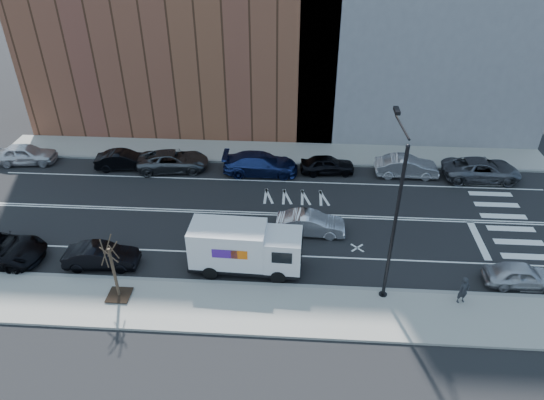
# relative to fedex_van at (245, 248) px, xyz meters

# --- Properties ---
(ground) EXTENTS (120.00, 120.00, 0.00)m
(ground) POSITION_rel_fedex_van_xyz_m (0.58, 5.60, -1.51)
(ground) COLOR black
(ground) RESTS_ON ground
(sidewalk_near) EXTENTS (44.00, 3.60, 0.15)m
(sidewalk_near) POSITION_rel_fedex_van_xyz_m (0.58, -3.20, -1.44)
(sidewalk_near) COLOR gray
(sidewalk_near) RESTS_ON ground
(sidewalk_far) EXTENTS (44.00, 3.60, 0.15)m
(sidewalk_far) POSITION_rel_fedex_van_xyz_m (0.58, 14.40, -1.44)
(sidewalk_far) COLOR gray
(sidewalk_far) RESTS_ON ground
(curb_near) EXTENTS (44.00, 0.25, 0.17)m
(curb_near) POSITION_rel_fedex_van_xyz_m (0.58, -1.40, -1.43)
(curb_near) COLOR gray
(curb_near) RESTS_ON ground
(curb_far) EXTENTS (44.00, 0.25, 0.17)m
(curb_far) POSITION_rel_fedex_van_xyz_m (0.58, 12.60, -1.43)
(curb_far) COLOR gray
(curb_far) RESTS_ON ground
(crosswalk) EXTENTS (3.00, 14.00, 0.01)m
(crosswalk) POSITION_rel_fedex_van_xyz_m (16.58, 5.60, -1.51)
(crosswalk) COLOR white
(crosswalk) RESTS_ON ground
(road_markings) EXTENTS (40.00, 8.60, 0.01)m
(road_markings) POSITION_rel_fedex_van_xyz_m (0.58, 5.60, -1.51)
(road_markings) COLOR white
(road_markings) RESTS_ON ground
(streetlight) EXTENTS (0.44, 4.02, 9.34)m
(streetlight) POSITION_rel_fedex_van_xyz_m (7.58, -1.31, 3.57)
(streetlight) COLOR black
(streetlight) RESTS_ON ground
(street_tree) EXTENTS (1.20, 1.20, 3.75)m
(street_tree) POSITION_rel_fedex_van_xyz_m (-6.42, -2.80, -0.06)
(street_tree) COLOR black
(street_tree) RESTS_ON ground
(fedex_van) EXTENTS (6.39, 2.43, 2.88)m
(fedex_van) POSITION_rel_fedex_van_xyz_m (0.00, 0.00, 0.00)
(fedex_van) COLOR black
(fedex_van) RESTS_ON ground
(far_parked_a) EXTENTS (4.80, 2.33, 1.58)m
(far_parked_a) POSITION_rel_fedex_van_xyz_m (-18.62, 11.50, -0.72)
(far_parked_a) COLOR silver
(far_parked_a) RESTS_ON ground
(far_parked_b) EXTENTS (4.45, 1.97, 1.42)m
(far_parked_b) POSITION_rel_fedex_van_xyz_m (-10.62, 11.15, -0.80)
(far_parked_b) COLOR black
(far_parked_b) RESTS_ON ground
(far_parked_c) EXTENTS (5.65, 3.16, 1.49)m
(far_parked_c) POSITION_rel_fedex_van_xyz_m (-6.80, 11.24, -0.77)
(far_parked_c) COLOR #44474B
(far_parked_c) RESTS_ON ground
(far_parked_d) EXTENTS (5.70, 2.41, 1.64)m
(far_parked_d) POSITION_rel_fedex_van_xyz_m (-0.04, 11.06, -0.69)
(far_parked_d) COLOR navy
(far_parked_d) RESTS_ON ground
(far_parked_e) EXTENTS (4.21, 1.99, 1.39)m
(far_parked_e) POSITION_rel_fedex_van_xyz_m (5.02, 11.44, -0.82)
(far_parked_e) COLOR black
(far_parked_e) RESTS_ON ground
(far_parked_f) EXTENTS (4.69, 1.66, 1.54)m
(far_parked_f) POSITION_rel_fedex_van_xyz_m (10.94, 11.38, -0.74)
(far_parked_f) COLOR #A8A8AD
(far_parked_f) RESTS_ON ground
(far_parked_g) EXTENTS (5.73, 2.78, 1.57)m
(far_parked_g) POSITION_rel_fedex_van_xyz_m (16.45, 11.27, -0.73)
(far_parked_g) COLOR #52535A
(far_parked_g) RESTS_ON ground
(driving_sedan) EXTENTS (4.33, 1.62, 1.41)m
(driving_sedan) POSITION_rel_fedex_van_xyz_m (3.72, 3.66, -0.81)
(driving_sedan) COLOR silver
(driving_sedan) RESTS_ON ground
(near_parked_rear_a) EXTENTS (4.25, 1.66, 1.38)m
(near_parked_rear_a) POSITION_rel_fedex_van_xyz_m (-8.22, -0.27, -0.82)
(near_parked_rear_a) COLOR black
(near_parked_rear_a) RESTS_ON ground
(near_parked_front) EXTENTS (3.93, 1.61, 1.34)m
(near_parked_front) POSITION_rel_fedex_van_xyz_m (15.16, -0.34, -0.85)
(near_parked_front) COLOR #B5B5BA
(near_parked_front) RESTS_ON ground
(pedestrian) EXTENTS (0.68, 0.55, 1.60)m
(pedestrian) POSITION_rel_fedex_van_xyz_m (11.57, -2.06, -0.56)
(pedestrian) COLOR #232529
(pedestrian) RESTS_ON sidewalk_near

